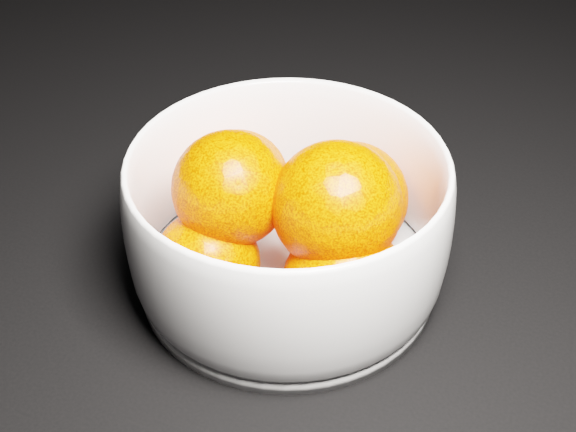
% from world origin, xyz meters
% --- Properties ---
extents(ground, '(3.00, 3.00, 0.00)m').
position_xyz_m(ground, '(0.00, 0.00, 0.00)').
color(ground, black).
rests_on(ground, ground).
extents(bowl, '(0.20, 0.20, 0.10)m').
position_xyz_m(bowl, '(0.02, -0.11, 0.05)').
color(bowl, white).
rests_on(bowl, ground).
extents(orange_pile, '(0.17, 0.16, 0.11)m').
position_xyz_m(orange_pile, '(0.02, -0.12, 0.06)').
color(orange_pile, '#FC4402').
rests_on(orange_pile, bowl).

